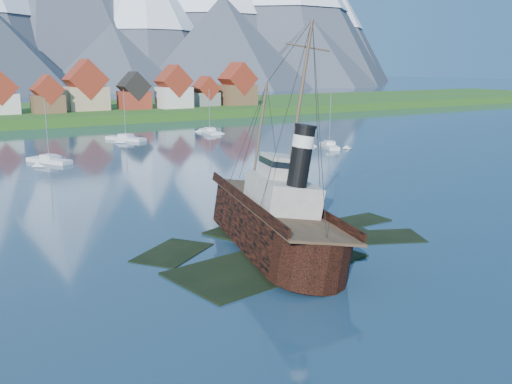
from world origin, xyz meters
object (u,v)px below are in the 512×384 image
sailboat_d (329,147)px  sailboat_e (126,139)px  tugboat_wreck (261,216)px  sailboat_f (210,132)px  sailboat_c (49,161)px

sailboat_d → sailboat_e: size_ratio=0.98×
tugboat_wreck → sailboat_d: size_ratio=2.35×
sailboat_e → sailboat_f: size_ratio=1.04×
tugboat_wreck → sailboat_f: 100.05m
sailboat_c → sailboat_d: sailboat_c is taller
sailboat_c → sailboat_e: bearing=17.3°
sailboat_c → sailboat_e: size_ratio=0.99×
tugboat_wreck → sailboat_f: tugboat_wreck is taller
sailboat_c → sailboat_d: size_ratio=1.01×
tugboat_wreck → sailboat_e: bearing=94.0°
sailboat_c → sailboat_e: 34.09m
sailboat_c → sailboat_d: bearing=-40.8°
sailboat_d → sailboat_e: sailboat_e is taller
tugboat_wreck → sailboat_d: bearing=59.9°
tugboat_wreck → sailboat_f: bearing=80.2°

